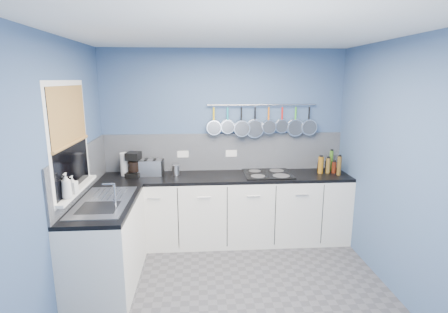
{
  "coord_description": "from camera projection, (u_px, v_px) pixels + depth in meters",
  "views": [
    {
      "loc": [
        -0.32,
        -3.1,
        2.11
      ],
      "look_at": [
        -0.05,
        0.75,
        1.25
      ],
      "focal_mm": 27.88,
      "sensor_mm": 36.0,
      "label": 1
    }
  ],
  "objects": [
    {
      "name": "pan_4",
      "position": [
        269.0,
        119.0,
        4.59
      ],
      "size": [
        0.19,
        0.09,
        0.38
      ],
      "primitive_type": null,
      "color": "silver",
      "rests_on": "pot_rail"
    },
    {
      "name": "worktop_back",
      "position": [
        225.0,
        177.0,
        4.47
      ],
      "size": [
        3.2,
        0.6,
        0.04
      ],
      "primitive_type": "cube",
      "color": "black",
      "rests_on": "cabinet_run_back"
    },
    {
      "name": "mixer_tap",
      "position": [
        115.0,
        195.0,
        3.31
      ],
      "size": [
        0.12,
        0.08,
        0.26
      ],
      "primitive_type": null,
      "color": "silver",
      "rests_on": "worktop_left"
    },
    {
      "name": "sink_unit",
      "position": [
        104.0,
        202.0,
        3.5
      ],
      "size": [
        0.5,
        0.95,
        0.01
      ],
      "primitive_type": "cube",
      "color": "silver",
      "rests_on": "worktop_left"
    },
    {
      "name": "coffee_maker",
      "position": [
        134.0,
        165.0,
        4.38
      ],
      "size": [
        0.21,
        0.23,
        0.31
      ],
      "primitive_type": null,
      "rotation": [
        0.0,
        0.0,
        -0.21
      ],
      "color": "black",
      "rests_on": "worktop_back"
    },
    {
      "name": "pan_7",
      "position": [
        309.0,
        120.0,
        4.63
      ],
      "size": [
        0.21,
        0.07,
        0.4
      ],
      "primitive_type": null,
      "color": "silver",
      "rests_on": "pot_rail"
    },
    {
      "name": "pan_1",
      "position": [
        228.0,
        119.0,
        4.55
      ],
      "size": [
        0.18,
        0.06,
        0.37
      ],
      "primitive_type": null,
      "color": "silver",
      "rests_on": "pot_rail"
    },
    {
      "name": "pan_6",
      "position": [
        295.0,
        121.0,
        4.62
      ],
      "size": [
        0.23,
        0.06,
        0.42
      ],
      "primitive_type": null,
      "color": "silver",
      "rests_on": "pot_rail"
    },
    {
      "name": "floor",
      "position": [
        234.0,
        295.0,
        3.5
      ],
      "size": [
        3.2,
        3.0,
        0.02
      ],
      "primitive_type": "cube",
      "color": "#47474C",
      "rests_on": "ground"
    },
    {
      "name": "ceiling",
      "position": [
        236.0,
        31.0,
        2.95
      ],
      "size": [
        3.2,
        3.0,
        0.02
      ],
      "primitive_type": "cube",
      "color": "white",
      "rests_on": "ground"
    },
    {
      "name": "condiment_0",
      "position": [
        331.0,
        161.0,
        4.67
      ],
      "size": [
        0.05,
        0.05,
        0.27
      ],
      "primitive_type": "cylinder",
      "color": "#3F721E",
      "rests_on": "worktop_back"
    },
    {
      "name": "window_glass",
      "position": [
        70.0,
        139.0,
        3.34
      ],
      "size": [
        0.01,
        0.9,
        1.0
      ],
      "primitive_type": "cube",
      "color": "black",
      "rests_on": "wall_left"
    },
    {
      "name": "soap_bottle_b",
      "position": [
        72.0,
        185.0,
        3.28
      ],
      "size": [
        0.09,
        0.09,
        0.17
      ],
      "primitive_type": "imported",
      "rotation": [
        0.0,
        0.0,
        -0.14
      ],
      "color": "white",
      "rests_on": "window_sill"
    },
    {
      "name": "window_frame",
      "position": [
        69.0,
        139.0,
        3.34
      ],
      "size": [
        0.01,
        1.0,
        1.1
      ],
      "primitive_type": "cube",
      "color": "white",
      "rests_on": "wall_left"
    },
    {
      "name": "wall_front",
      "position": [
        266.0,
        253.0,
        1.75
      ],
      "size": [
        3.2,
        0.02,
        2.5
      ],
      "primitive_type": "cube",
      "color": "#3D567F",
      "rests_on": "ground"
    },
    {
      "name": "window_sill",
      "position": [
        77.0,
        190.0,
        3.46
      ],
      "size": [
        0.1,
        0.98,
        0.03
      ],
      "primitive_type": "cube",
      "color": "white",
      "rests_on": "wall_left"
    },
    {
      "name": "cabinet_run_back",
      "position": [
        225.0,
        210.0,
        4.57
      ],
      "size": [
        3.2,
        0.6,
        0.86
      ],
      "primitive_type": "cube",
      "color": "silver",
      "rests_on": "ground"
    },
    {
      "name": "condiment_3",
      "position": [
        334.0,
        167.0,
        4.57
      ],
      "size": [
        0.06,
        0.06,
        0.15
      ],
      "primitive_type": "cylinder",
      "color": "#4C190C",
      "rests_on": "worktop_back"
    },
    {
      "name": "wall_left",
      "position": [
        57.0,
        177.0,
        3.11
      ],
      "size": [
        0.02,
        3.0,
        2.5
      ],
      "primitive_type": "cube",
      "color": "#3D567F",
      "rests_on": "ground"
    },
    {
      "name": "hob",
      "position": [
        268.0,
        174.0,
        4.53
      ],
      "size": [
        0.62,
        0.54,
        0.01
      ],
      "primitive_type": "cube",
      "color": "black",
      "rests_on": "worktop_back"
    },
    {
      "name": "toaster",
      "position": [
        151.0,
        168.0,
        4.46
      ],
      "size": [
        0.31,
        0.18,
        0.2
      ],
      "primitive_type": "cube",
      "rotation": [
        0.0,
        0.0,
        0.01
      ],
      "color": "silver",
      "rests_on": "worktop_back"
    },
    {
      "name": "bamboo_blind",
      "position": [
        69.0,
        115.0,
        3.29
      ],
      "size": [
        0.01,
        0.9,
        0.55
      ],
      "primitive_type": "cube",
      "color": "olive",
      "rests_on": "wall_left"
    },
    {
      "name": "paper_towel",
      "position": [
        126.0,
        164.0,
        4.44
      ],
      "size": [
        0.15,
        0.15,
        0.29
      ],
      "primitive_type": "cylinder",
      "rotation": [
        0.0,
        0.0,
        -0.19
      ],
      "color": "white",
      "rests_on": "worktop_back"
    },
    {
      "name": "pan_5",
      "position": [
        282.0,
        119.0,
        4.61
      ],
      "size": [
        0.18,
        0.05,
        0.37
      ],
      "primitive_type": null,
      "color": "silver",
      "rests_on": "pot_rail"
    },
    {
      "name": "socket_right",
      "position": [
        231.0,
        153.0,
        4.69
      ],
      "size": [
        0.15,
        0.01,
        0.09
      ],
      "primitive_type": "cube",
      "color": "white",
      "rests_on": "backsplash_back"
    },
    {
      "name": "socket_left",
      "position": [
        183.0,
        154.0,
        4.65
      ],
      "size": [
        0.15,
        0.01,
        0.09
      ],
      "primitive_type": "cube",
      "color": "white",
      "rests_on": "backsplash_back"
    },
    {
      "name": "condiment_4",
      "position": [
        328.0,
        166.0,
        4.56
      ],
      "size": [
        0.06,
        0.06,
        0.2
      ],
      "primitive_type": "cylinder",
      "color": "brown",
      "rests_on": "worktop_back"
    },
    {
      "name": "wall_back",
      "position": [
        224.0,
        144.0,
        4.69
      ],
      "size": [
        3.2,
        0.02,
        2.5
      ],
      "primitive_type": "cube",
      "color": "#3D567F",
      "rests_on": "ground"
    },
    {
      "name": "cabinet_run_left",
      "position": [
        107.0,
        245.0,
        3.6
      ],
      "size": [
        0.6,
        1.2,
        0.86
      ],
      "primitive_type": "cube",
      "color": "silver",
      "rests_on": "ground"
    },
    {
      "name": "condiment_2",
      "position": [
        319.0,
        167.0,
        4.66
      ],
      "size": [
        0.05,
        0.05,
        0.12
      ],
      "primitive_type": "cylinder",
      "color": "black",
      "rests_on": "worktop_back"
    },
    {
      "name": "pan_3",
      "position": [
        255.0,
        122.0,
        4.59
      ],
      "size": [
        0.24,
        0.05,
        0.43
      ],
      "primitive_type": null,
      "color": "silver",
      "rests_on": "pot_rail"
    },
    {
      "name": "condiment_1",
      "position": [
        327.0,
        166.0,
        4.65
      ],
      "size": [
        0.05,
        0.05,
        0.14
      ],
      "primitive_type": "cylinder",
      "color": "black",
      "rests_on": "worktop_back"
    },
    {
      "name": "pot_rail",
      "position": [
        262.0,
        105.0,
        4.56
      ],
      "size": [
        1.45,
        0.02,
        0.02
      ],
      "primitive_type": "cylinder",
      "rotation": [
        0.0,
        1.57,
        0.0
      ],
      "color": "silver",
      "rests_on": "wall_back"
    },
    {
      "name": "condiment_5",
      "position": [
        321.0,
        165.0,
        4.55
      ],
      "size": [
        0.07,
        0.07,
        0.22
      ],
      "primitive_type": "cylinder",
      "color": "#8C5914",
      "rests_on": "worktop_back"
    },
    {
      "name": "wall_right",
      "position": [
        402.0,
        171.0,
        3.34
      ],
      "size": [
        0.02,
        3.0,
        2.5
      ],
      "primitive_type": "cube",
      "color": "#3D567F",
      "rests_on": "ground"
    },
    {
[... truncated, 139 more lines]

